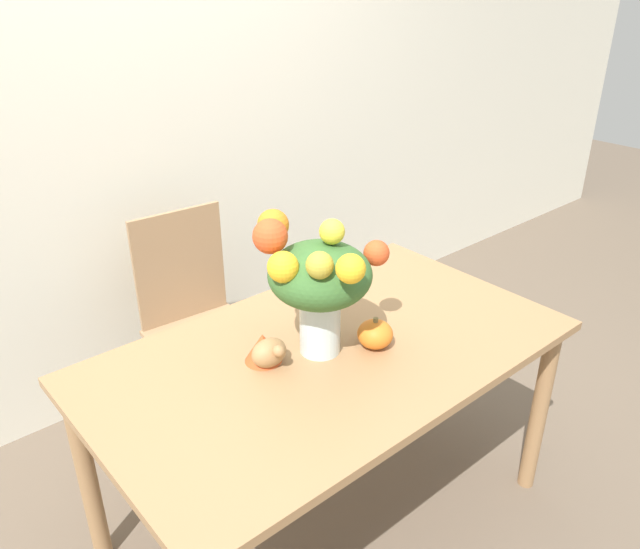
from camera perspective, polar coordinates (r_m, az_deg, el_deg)
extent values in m
plane|color=brown|center=(2.49, 0.77, -21.20)|extent=(12.00, 12.00, 0.00)
cube|color=silver|center=(2.75, -16.72, 15.20)|extent=(8.00, 0.06, 2.70)
cube|color=#9E754C|center=(2.01, 0.89, -7.09)|extent=(1.52, 0.89, 0.03)
cylinder|color=#9E754C|center=(2.50, 19.41, -11.68)|extent=(0.06, 0.06, 0.71)
cylinder|color=#9E754C|center=(2.24, -20.50, -16.98)|extent=(0.06, 0.06, 0.71)
cylinder|color=#9E754C|center=(2.86, 6.32, -4.92)|extent=(0.06, 0.06, 0.71)
cylinder|color=silver|center=(1.94, 0.00, -4.39)|extent=(0.13, 0.13, 0.21)
cylinder|color=silver|center=(1.96, 0.00, -5.69)|extent=(0.11, 0.11, 0.10)
cylinder|color=#38662D|center=(1.93, 0.58, -3.07)|extent=(0.01, 0.01, 0.27)
cylinder|color=#38662D|center=(1.93, -0.29, -2.97)|extent=(0.00, 0.01, 0.27)
cylinder|color=#38662D|center=(1.91, -0.77, -3.35)|extent=(0.01, 0.00, 0.27)
cylinder|color=#38662D|center=(1.89, -0.18, -3.69)|extent=(0.01, 0.01, 0.27)
cylinder|color=#38662D|center=(1.90, 0.66, -3.52)|extent=(0.00, 0.00, 0.27)
ellipsoid|color=#38662D|center=(1.86, 0.00, 0.00)|extent=(0.31, 0.31, 0.19)
sphere|color=orange|center=(1.89, -4.31, 4.54)|extent=(0.10, 0.10, 0.10)
sphere|color=#D64C23|center=(1.80, -4.58, 3.50)|extent=(0.10, 0.10, 0.10)
sphere|color=#AD9E33|center=(1.71, -0.03, 0.86)|extent=(0.08, 0.08, 0.08)
sphere|color=#D64C23|center=(1.93, 5.18, 1.97)|extent=(0.08, 0.08, 0.08)
sphere|color=yellow|center=(1.67, 2.82, 0.53)|extent=(0.08, 0.08, 0.08)
sphere|color=yellow|center=(1.75, -3.40, 0.69)|extent=(0.09, 0.09, 0.09)
sphere|color=yellow|center=(1.81, 1.17, 3.92)|extent=(0.08, 0.08, 0.08)
ellipsoid|color=orange|center=(1.99, 5.06, -5.45)|extent=(0.11, 0.11, 0.09)
cylinder|color=brown|center=(1.97, 5.12, -4.24)|extent=(0.02, 0.02, 0.02)
ellipsoid|color=#A87A4C|center=(1.90, -4.68, -7.13)|extent=(0.12, 0.08, 0.09)
cone|color=#C64C23|center=(1.92, -5.24, -6.66)|extent=(0.12, 0.12, 0.09)
sphere|color=#A87A4C|center=(1.85, -3.84, -6.95)|extent=(0.04, 0.04, 0.04)
cube|color=#9E7A56|center=(2.66, -10.29, -5.78)|extent=(0.45, 0.45, 0.02)
cylinder|color=#9E7A56|center=(2.61, -11.51, -12.72)|extent=(0.04, 0.04, 0.43)
cylinder|color=#9E7A56|center=(2.73, -5.02, -10.21)|extent=(0.04, 0.04, 0.43)
cylinder|color=#9E7A56|center=(2.86, -14.56, -9.09)|extent=(0.04, 0.04, 0.43)
cylinder|color=#9E7A56|center=(2.97, -8.53, -6.98)|extent=(0.04, 0.04, 0.43)
cube|color=#9E7A56|center=(2.70, -12.68, 0.74)|extent=(0.40, 0.05, 0.50)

